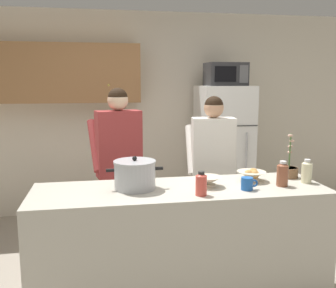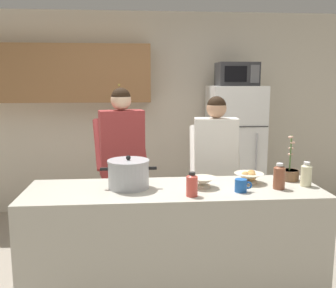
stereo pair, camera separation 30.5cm
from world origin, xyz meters
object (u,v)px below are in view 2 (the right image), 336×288
object	(u,v)px
person_by_sink	(215,160)
bottle_mid_counter	(279,176)
refrigerator	(234,153)
potted_orchid	(289,173)
cooking_pot	(129,174)
bottle_near_edge	(192,184)
empty_bowl	(203,182)
bottle_far_corner	(306,174)
coffee_mug	(241,185)
bread_bowl	(249,177)
microwave	(237,74)
person_near_pot	(122,152)

from	to	relation	value
person_by_sink	bottle_mid_counter	distance (m)	0.86
refrigerator	potted_orchid	xyz separation A→B (m)	(0.02, -1.69, 0.15)
cooking_pot	bottle_near_edge	bearing A→B (deg)	-29.13
cooking_pot	empty_bowl	size ratio (longest dim) A/B	2.07
bottle_far_corner	empty_bowl	bearing A→B (deg)	178.35
person_by_sink	cooking_pot	distance (m)	1.06
coffee_mug	potted_orchid	size ratio (longest dim) A/B	0.35
refrigerator	person_by_sink	world-z (taller)	refrigerator
bottle_near_edge	bottle_far_corner	distance (m)	0.94
refrigerator	cooking_pot	bearing A→B (deg)	-125.49
bottle_far_corner	potted_orchid	xyz separation A→B (m)	(-0.06, 0.18, -0.03)
empty_bowl	bottle_mid_counter	world-z (taller)	bottle_mid_counter
coffee_mug	potted_orchid	distance (m)	0.57
person_by_sink	cooking_pot	world-z (taller)	person_by_sink
bread_bowl	bottle_mid_counter	world-z (taller)	bottle_mid_counter
bread_bowl	potted_orchid	bearing A→B (deg)	9.48
microwave	person_by_sink	xyz separation A→B (m)	(-0.48, -1.11, -0.82)
person_by_sink	person_near_pot	bearing A→B (deg)	169.16
bottle_far_corner	bottle_near_edge	bearing A→B (deg)	-168.59
microwave	person_near_pot	world-z (taller)	microwave
microwave	bottle_mid_counter	bearing A→B (deg)	-94.76
person_by_sink	potted_orchid	xyz separation A→B (m)	(0.50, -0.56, -0.00)
empty_bowl	bottle_near_edge	xyz separation A→B (m)	(-0.11, -0.21, 0.04)
empty_bowl	bread_bowl	bearing A→B (deg)	14.25
person_near_pot	coffee_mug	bearing A→B (deg)	-48.57
person_by_sink	potted_orchid	distance (m)	0.75
person_by_sink	cooking_pot	size ratio (longest dim) A/B	3.71
bottle_mid_counter	bottle_far_corner	xyz separation A→B (m)	(0.24, 0.06, -0.00)
potted_orchid	bottle_far_corner	bearing A→B (deg)	-72.59
cooking_pot	potted_orchid	size ratio (longest dim) A/B	1.14
refrigerator	cooking_pot	xyz separation A→B (m)	(-1.29, -1.81, 0.20)
microwave	bottle_mid_counter	xyz separation A→B (m)	(-0.16, -1.91, -0.79)
empty_bowl	bottle_near_edge	size ratio (longest dim) A/B	1.19
empty_bowl	bottle_mid_counter	bearing A→B (deg)	-7.92
person_by_sink	bottle_near_edge	distance (m)	1.00
refrigerator	bottle_near_edge	world-z (taller)	refrigerator
cooking_pot	empty_bowl	world-z (taller)	cooking_pot
microwave	coffee_mug	world-z (taller)	microwave
bread_bowl	bottle_far_corner	xyz separation A→B (m)	(0.41, -0.12, 0.04)
cooking_pot	bread_bowl	distance (m)	0.96
potted_orchid	bottle_mid_counter	bearing A→B (deg)	-126.97
refrigerator	bread_bowl	xyz separation A→B (m)	(-0.34, -1.75, 0.14)
bottle_far_corner	refrigerator	bearing A→B (deg)	92.36
coffee_mug	bread_bowl	xyz separation A→B (m)	(0.13, 0.23, 0.00)
cooking_pot	potted_orchid	bearing A→B (deg)	5.11
bread_bowl	empty_bowl	xyz separation A→B (m)	(-0.39, -0.10, -0.00)
person_by_sink	bread_bowl	bearing A→B (deg)	-77.10
cooking_pot	coffee_mug	world-z (taller)	cooking_pot
microwave	person_by_sink	bearing A→B (deg)	-113.38
microwave	bottle_near_edge	distance (m)	2.34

